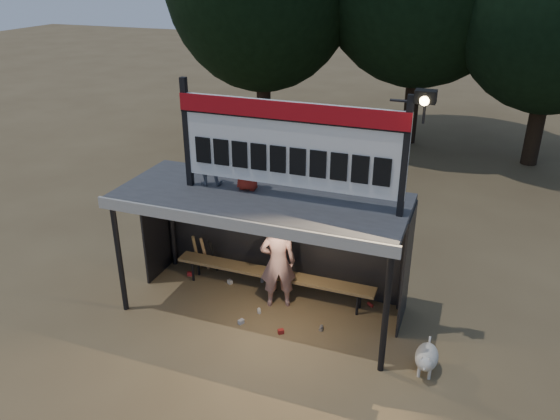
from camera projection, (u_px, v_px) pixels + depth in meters
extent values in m
plane|color=brown|center=(263.00, 309.00, 10.25)|extent=(80.00, 80.00, 0.00)
imported|color=silver|center=(278.00, 262.00, 10.01)|extent=(0.78, 0.66, 1.82)
imported|color=slate|center=(207.00, 157.00, 9.54)|extent=(0.61, 0.54, 1.03)
imported|color=maroon|center=(247.00, 161.00, 9.32)|extent=(0.51, 0.34, 1.03)
cube|color=#3A3A3C|center=(261.00, 198.00, 9.31)|extent=(5.00, 2.00, 0.12)
cube|color=beige|center=(236.00, 225.00, 8.46)|extent=(5.10, 0.06, 0.20)
cylinder|color=black|center=(119.00, 258.00, 9.79)|extent=(0.10, 0.10, 2.20)
cylinder|color=black|center=(386.00, 312.00, 8.27)|extent=(0.10, 0.10, 2.20)
cylinder|color=black|center=(171.00, 217.00, 11.32)|extent=(0.10, 0.10, 2.20)
cylinder|color=black|center=(404.00, 257.00, 9.80)|extent=(0.10, 0.10, 2.20)
cube|color=black|center=(281.00, 234.00, 10.65)|extent=(5.00, 0.04, 2.20)
cube|color=black|center=(157.00, 225.00, 11.02)|extent=(0.04, 1.00, 2.20)
cube|color=black|center=(406.00, 269.00, 9.43)|extent=(0.04, 1.00, 2.20)
cylinder|color=black|center=(281.00, 184.00, 10.21)|extent=(5.00, 0.06, 0.06)
cube|color=black|center=(187.00, 133.00, 9.32)|extent=(0.10, 0.10, 1.90)
cube|color=black|center=(405.00, 158.00, 8.15)|extent=(0.10, 0.10, 1.90)
cube|color=white|center=(289.00, 145.00, 8.73)|extent=(3.80, 0.08, 1.40)
cube|color=#B70D15|center=(288.00, 111.00, 8.46)|extent=(3.80, 0.04, 0.28)
cube|color=black|center=(288.00, 121.00, 8.52)|extent=(3.80, 0.02, 0.03)
cube|color=black|center=(203.00, 150.00, 9.28)|extent=(0.27, 0.03, 0.45)
cube|color=black|center=(221.00, 152.00, 9.17)|extent=(0.27, 0.03, 0.45)
cube|color=black|center=(240.00, 155.00, 9.07)|extent=(0.27, 0.03, 0.45)
cube|color=black|center=(258.00, 157.00, 8.96)|extent=(0.27, 0.03, 0.45)
cube|color=black|center=(278.00, 159.00, 8.85)|extent=(0.27, 0.03, 0.45)
cube|color=black|center=(298.00, 162.00, 8.74)|extent=(0.27, 0.03, 0.45)
cube|color=black|center=(318.00, 164.00, 8.63)|extent=(0.27, 0.03, 0.45)
cube|color=black|center=(339.00, 167.00, 8.53)|extent=(0.27, 0.03, 0.45)
cube|color=black|center=(360.00, 169.00, 8.42)|extent=(0.27, 0.03, 0.45)
cube|color=black|center=(382.00, 172.00, 8.31)|extent=(0.27, 0.03, 0.45)
cylinder|color=black|center=(407.00, 101.00, 7.81)|extent=(0.50, 0.04, 0.04)
cylinder|color=black|center=(424.00, 113.00, 7.79)|extent=(0.04, 0.04, 0.30)
cube|color=black|center=(426.00, 96.00, 7.65)|extent=(0.30, 0.22, 0.18)
sphere|color=#FFD88C|center=(425.00, 101.00, 7.59)|extent=(0.14, 0.14, 0.14)
cube|color=olive|center=(273.00, 274.00, 10.53)|extent=(4.00, 0.35, 0.06)
cylinder|color=black|center=(193.00, 271.00, 11.07)|extent=(0.05, 0.05, 0.45)
cylinder|color=black|center=(199.00, 265.00, 11.27)|extent=(0.05, 0.05, 0.45)
cylinder|color=black|center=(271.00, 287.00, 10.52)|extent=(0.05, 0.05, 0.45)
cylinder|color=black|center=(275.00, 281.00, 10.73)|extent=(0.05, 0.05, 0.45)
cylinder|color=black|center=(357.00, 304.00, 9.98)|extent=(0.05, 0.05, 0.45)
cylinder|color=black|center=(360.00, 297.00, 10.19)|extent=(0.05, 0.05, 0.45)
cylinder|color=black|center=(264.00, 88.00, 19.27)|extent=(0.50, 0.50, 3.74)
cylinder|color=black|center=(413.00, 84.00, 18.87)|extent=(0.50, 0.50, 4.18)
cylinder|color=black|center=(539.00, 110.00, 16.88)|extent=(0.50, 0.50, 3.52)
ellipsoid|color=beige|center=(427.00, 357.00, 8.59)|extent=(0.36, 0.58, 0.36)
sphere|color=white|center=(425.00, 363.00, 8.32)|extent=(0.22, 0.22, 0.22)
cone|color=silver|center=(424.00, 369.00, 8.24)|extent=(0.10, 0.10, 0.10)
cone|color=beige|center=(422.00, 358.00, 8.27)|extent=(0.06, 0.06, 0.07)
cone|color=silver|center=(429.00, 360.00, 8.24)|extent=(0.06, 0.06, 0.07)
cylinder|color=beige|center=(419.00, 372.00, 8.54)|extent=(0.05, 0.05, 0.18)
cylinder|color=beige|center=(429.00, 374.00, 8.49)|extent=(0.05, 0.05, 0.18)
cylinder|color=white|center=(422.00, 358.00, 8.85)|extent=(0.05, 0.05, 0.18)
cylinder|color=beige|center=(432.00, 360.00, 8.80)|extent=(0.05, 0.05, 0.18)
cylinder|color=beige|center=(429.00, 342.00, 8.82)|extent=(0.04, 0.16, 0.14)
cylinder|color=olive|center=(196.00, 252.00, 11.35)|extent=(0.08, 0.27, 0.84)
cylinder|color=#A77E4E|center=(205.00, 254.00, 11.29)|extent=(0.07, 0.30, 0.83)
cylinder|color=black|center=(213.00, 256.00, 11.22)|extent=(0.08, 0.33, 0.83)
cube|color=#A5211C|center=(281.00, 331.00, 9.55)|extent=(0.12, 0.12, 0.08)
cylinder|color=silver|center=(262.00, 280.00, 11.10)|extent=(0.10, 0.14, 0.07)
cube|color=beige|center=(230.00, 282.00, 11.03)|extent=(0.12, 0.11, 0.08)
cylinder|color=red|center=(370.00, 305.00, 10.31)|extent=(0.13, 0.13, 0.07)
cube|color=#B0B1B5|center=(241.00, 322.00, 9.81)|extent=(0.11, 0.12, 0.08)
cylinder|color=beige|center=(259.00, 311.00, 10.12)|extent=(0.11, 0.14, 0.07)
cube|color=red|center=(190.00, 274.00, 11.32)|extent=(0.11, 0.09, 0.08)
cylinder|color=#A9A8AD|center=(321.00, 328.00, 9.65)|extent=(0.08, 0.13, 0.07)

